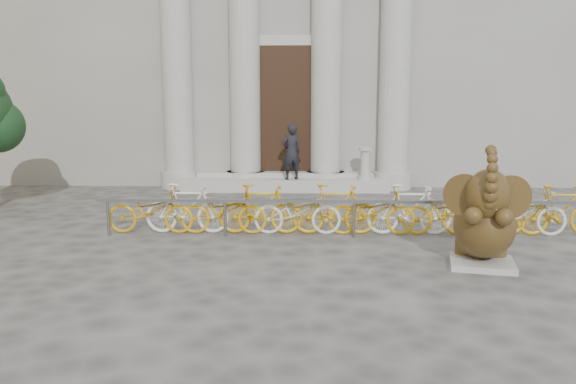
{
  "coord_description": "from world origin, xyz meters",
  "views": [
    {
      "loc": [
        0.57,
        -6.97,
        2.6
      ],
      "look_at": [
        0.3,
        2.24,
        1.1
      ],
      "focal_mm": 35.0,
      "sensor_mm": 36.0,
      "label": 1
    }
  ],
  "objects": [
    {
      "name": "ground",
      "position": [
        0.0,
        0.0,
        0.0
      ],
      "size": [
        80.0,
        80.0,
        0.0
      ],
      "primitive_type": "plane",
      "color": "#474442",
      "rests_on": "ground"
    },
    {
      "name": "classical_building",
      "position": [
        0.0,
        14.93,
        5.98
      ],
      "size": [
        22.0,
        10.7,
        12.0
      ],
      "color": "gray",
      "rests_on": "ground"
    },
    {
      "name": "entrance_steps",
      "position": [
        0.0,
        9.4,
        0.18
      ],
      "size": [
        6.0,
        1.2,
        0.36
      ],
      "primitive_type": "cube",
      "color": "#A8A59E",
      "rests_on": "ground"
    },
    {
      "name": "elephant_statue",
      "position": [
        3.39,
        1.7,
        0.71
      ],
      "size": [
        1.28,
        1.52,
        1.95
      ],
      "rotation": [
        0.0,
        0.0,
        -0.22
      ],
      "color": "#A8A59E",
      "rests_on": "ground"
    },
    {
      "name": "bike_rack",
      "position": [
        1.52,
        3.85,
        0.5
      ],
      "size": [
        9.95,
        0.53,
        1.0
      ],
      "color": "slate",
      "rests_on": "ground"
    },
    {
      "name": "pedestrian",
      "position": [
        0.19,
        9.05,
        1.16
      ],
      "size": [
        0.68,
        0.56,
        1.59
      ],
      "primitive_type": "imported",
      "rotation": [
        0.0,
        0.0,
        3.51
      ],
      "color": "black",
      "rests_on": "entrance_steps"
    },
    {
      "name": "balustrade_post",
      "position": [
        2.31,
        9.1,
        0.79
      ],
      "size": [
        0.38,
        0.38,
        0.93
      ],
      "color": "#A8A59E",
      "rests_on": "entrance_steps"
    }
  ]
}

